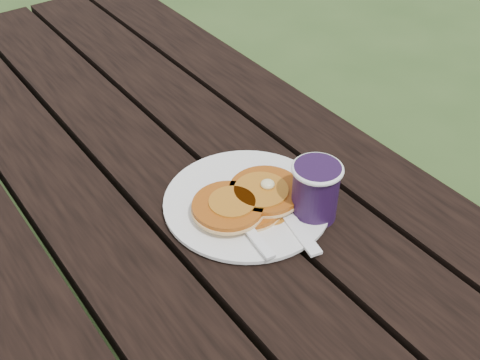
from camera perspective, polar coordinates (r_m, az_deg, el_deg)
picnic_table at (r=1.28m, az=-4.26°, el=-14.68°), size 1.36×1.80×0.75m
plate at (r=0.97m, az=0.67°, el=-2.19°), size 0.30×0.30×0.01m
pancake_stack at (r=0.95m, az=0.80°, el=-1.88°), size 0.18×0.12×0.04m
knife at (r=0.94m, az=4.58°, el=-3.46°), size 0.06×0.18×0.00m
fork at (r=0.90m, az=1.21°, el=-5.15°), size 0.05×0.16×0.01m
coffee_cup at (r=0.93m, az=7.18°, el=-0.78°), size 0.08×0.08×0.10m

